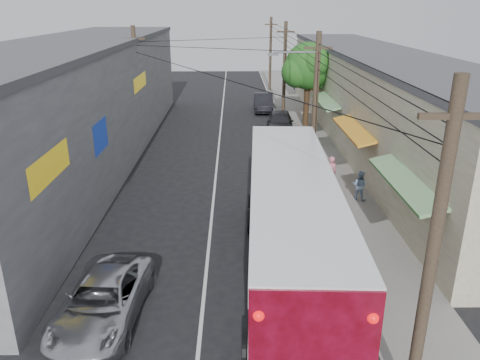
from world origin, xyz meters
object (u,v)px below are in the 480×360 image
at_px(coach_bus, 291,224).
at_px(jeepney, 103,300).
at_px(parked_suv, 288,166).
at_px(pedestrian_far, 360,185).
at_px(parked_car_mid, 280,122).
at_px(pedestrian_near, 330,173).
at_px(parked_car_far, 263,102).

height_order(coach_bus, jeepney, coach_bus).
relative_size(coach_bus, parked_suv, 2.66).
distance_m(jeepney, pedestrian_far, 13.72).
relative_size(parked_car_mid, pedestrian_far, 3.26).
height_order(jeepney, parked_car_mid, parked_car_mid).
relative_size(coach_bus, pedestrian_near, 7.42).
height_order(jeepney, parked_car_far, parked_car_far).
distance_m(coach_bus, jeepney, 6.66).
bearing_deg(parked_car_far, jeepney, -101.27).
height_order(jeepney, pedestrian_near, pedestrian_near).
bearing_deg(pedestrian_far, parked_car_mid, -44.80).
bearing_deg(parked_car_mid, pedestrian_near, -79.69).
relative_size(jeepney, pedestrian_far, 3.36).
xyz_separation_m(parked_suv, pedestrian_near, (1.94, -2.10, 0.29)).
height_order(jeepney, pedestrian_far, pedestrian_far).
xyz_separation_m(parked_suv, parked_car_far, (-0.28, 17.93, 0.05)).
height_order(parked_suv, pedestrian_far, pedestrian_far).
bearing_deg(parked_car_mid, jeepney, -104.91).
relative_size(coach_bus, jeepney, 2.72).
xyz_separation_m(jeepney, parked_car_mid, (7.60, 22.66, 0.13)).
relative_size(coach_bus, parked_car_mid, 2.80).
bearing_deg(pedestrian_near, pedestrian_far, 123.68).
relative_size(parked_car_far, pedestrian_near, 2.62).
xyz_separation_m(jeepney, parked_car_far, (6.80, 30.53, 0.09)).
height_order(coach_bus, parked_car_mid, coach_bus).
bearing_deg(parked_car_far, parked_car_mid, -82.91).
relative_size(parked_car_mid, pedestrian_near, 2.65).
relative_size(parked_car_far, pedestrian_far, 3.22).
bearing_deg(jeepney, coach_bus, 26.78).
bearing_deg(parked_car_mid, coach_bus, -90.91).
relative_size(coach_bus, pedestrian_far, 9.13).
xyz_separation_m(coach_bus, jeepney, (-6.00, -2.56, -1.31)).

